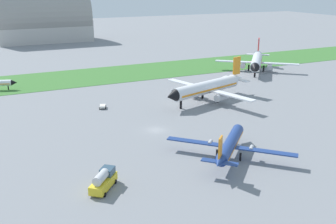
# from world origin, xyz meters

# --- Properties ---
(ground_plane) EXTENTS (600.00, 600.00, 0.00)m
(ground_plane) POSITION_xyz_m (0.00, 0.00, 0.00)
(ground_plane) COLOR gray
(grass_taxiway_strip) EXTENTS (360.00, 28.00, 0.08)m
(grass_taxiway_strip) POSITION_xyz_m (0.00, 60.09, 0.04)
(grass_taxiway_strip) COLOR #3D7533
(grass_taxiway_strip) RESTS_ON ground_plane
(airplane_parked_jet_far) EXTENTS (25.49, 26.05, 11.04)m
(airplane_parked_jet_far) POSITION_xyz_m (59.87, 41.71, 3.98)
(airplane_parked_jet_far) COLOR silver
(airplane_parked_jet_far) RESTS_ON ground_plane
(airplane_midfield_jet) EXTENTS (30.77, 31.08, 11.26)m
(airplane_midfield_jet) POSITION_xyz_m (22.77, 15.20, 4.05)
(airplane_midfield_jet) COLOR white
(airplane_midfield_jet) RESTS_ON ground_plane
(airplane_foreground_turboprop) EXTENTS (19.00, 19.02, 7.58)m
(airplane_foreground_turboprop) POSITION_xyz_m (7.01, -19.85, 2.77)
(airplane_foreground_turboprop) COLOR navy
(airplane_foreground_turboprop) RESTS_ON ground_plane
(fuel_truck_near_gate) EXTENTS (5.99, 6.54, 3.29)m
(fuel_truck_near_gate) POSITION_xyz_m (-18.47, -21.27, 1.58)
(fuel_truck_near_gate) COLOR yellow
(fuel_truck_near_gate) RESTS_ON ground_plane
(baggage_cart_midfield) EXTENTS (2.45, 2.83, 0.90)m
(baggage_cart_midfield) POSITION_xyz_m (-6.39, 21.26, 0.57)
(baggage_cart_midfield) COLOR white
(baggage_cart_midfield) RESTS_ON ground_plane
(hangar_distant) EXTENTS (50.71, 28.23, 28.71)m
(hangar_distant) POSITION_xyz_m (-0.22, 160.29, 12.16)
(hangar_distant) COLOR #BCB7B2
(hangar_distant) RESTS_ON ground_plane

